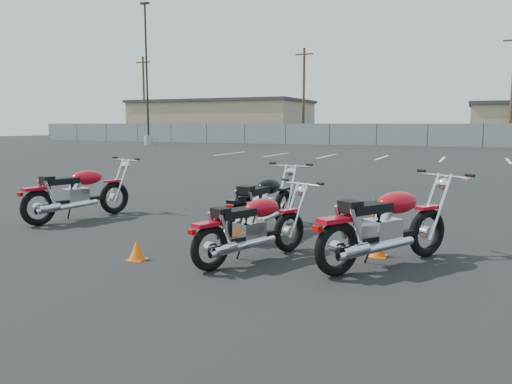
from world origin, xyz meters
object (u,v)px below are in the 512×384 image
at_px(motorcycle_front_red, 78,193).
at_px(motorcycle_second_black, 264,203).
at_px(motorcycle_third_red, 252,227).
at_px(motorcycle_rear_red, 386,226).

relative_size(motorcycle_front_red, motorcycle_second_black, 1.02).
height_order(motorcycle_second_black, motorcycle_third_red, motorcycle_second_black).
height_order(motorcycle_front_red, motorcycle_second_black, motorcycle_front_red).
relative_size(motorcycle_second_black, motorcycle_rear_red, 1.02).
distance_m(motorcycle_second_black, motorcycle_rear_red, 2.43).
bearing_deg(motorcycle_rear_red, motorcycle_second_black, 151.22).
relative_size(motorcycle_third_red, motorcycle_rear_red, 0.91).
bearing_deg(motorcycle_front_red, motorcycle_second_black, 5.10).
xyz_separation_m(motorcycle_front_red, motorcycle_rear_red, (5.72, -0.85, 0.01)).
relative_size(motorcycle_front_red, motorcycle_rear_red, 1.04).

